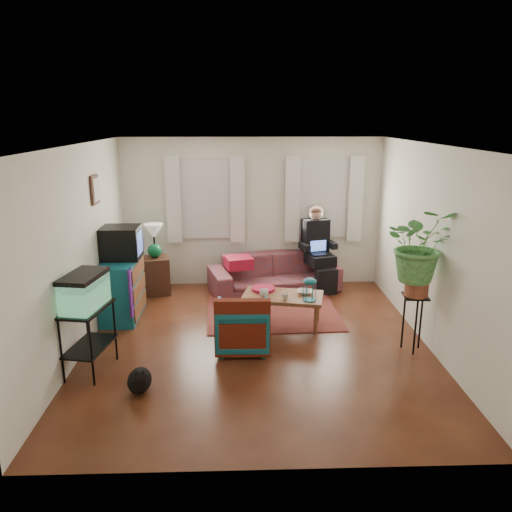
{
  "coord_description": "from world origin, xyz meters",
  "views": [
    {
      "loc": [
        -0.22,
        -6.13,
        2.93
      ],
      "look_at": [
        0.0,
        0.4,
        1.1
      ],
      "focal_mm": 35.0,
      "sensor_mm": 36.0,
      "label": 1
    }
  ],
  "objects_px": {
    "armchair": "(243,324)",
    "plant_stand": "(413,323)",
    "sofa": "(274,267)",
    "coffee_table": "(283,310)",
    "dresser": "(122,289)",
    "aquarium_stand": "(89,340)",
    "side_table": "(156,275)"
  },
  "relations": [
    {
      "from": "aquarium_stand",
      "to": "armchair",
      "type": "bearing_deg",
      "value": 26.38
    },
    {
      "from": "sofa",
      "to": "dresser",
      "type": "relative_size",
      "value": 2.21
    },
    {
      "from": "dresser",
      "to": "armchair",
      "type": "height_order",
      "value": "dresser"
    },
    {
      "from": "sofa",
      "to": "aquarium_stand",
      "type": "height_order",
      "value": "sofa"
    },
    {
      "from": "coffee_table",
      "to": "sofa",
      "type": "bearing_deg",
      "value": 102.72
    },
    {
      "from": "side_table",
      "to": "aquarium_stand",
      "type": "xyz_separation_m",
      "value": [
        -0.35,
        -2.7,
        0.08
      ]
    },
    {
      "from": "dresser",
      "to": "coffee_table",
      "type": "relative_size",
      "value": 0.88
    },
    {
      "from": "armchair",
      "to": "plant_stand",
      "type": "xyz_separation_m",
      "value": [
        2.19,
        -0.11,
        0.03
      ]
    },
    {
      "from": "sofa",
      "to": "plant_stand",
      "type": "relative_size",
      "value": 2.92
    },
    {
      "from": "armchair",
      "to": "plant_stand",
      "type": "bearing_deg",
      "value": 178.04
    },
    {
      "from": "sofa",
      "to": "coffee_table",
      "type": "relative_size",
      "value": 1.94
    },
    {
      "from": "sofa",
      "to": "plant_stand",
      "type": "height_order",
      "value": "sofa"
    },
    {
      "from": "armchair",
      "to": "sofa",
      "type": "bearing_deg",
      "value": -103.36
    },
    {
      "from": "sofa",
      "to": "aquarium_stand",
      "type": "distance_m",
      "value": 3.63
    },
    {
      "from": "sofa",
      "to": "coffee_table",
      "type": "height_order",
      "value": "sofa"
    },
    {
      "from": "side_table",
      "to": "coffee_table",
      "type": "xyz_separation_m",
      "value": [
        2.04,
        -1.44,
        -0.09
      ]
    },
    {
      "from": "armchair",
      "to": "coffee_table",
      "type": "bearing_deg",
      "value": -127.28
    },
    {
      "from": "aquarium_stand",
      "to": "side_table",
      "type": "bearing_deg",
      "value": 92.7
    },
    {
      "from": "sofa",
      "to": "plant_stand",
      "type": "bearing_deg",
      "value": -70.13
    },
    {
      "from": "side_table",
      "to": "dresser",
      "type": "distance_m",
      "value": 1.1
    },
    {
      "from": "armchair",
      "to": "plant_stand",
      "type": "height_order",
      "value": "plant_stand"
    },
    {
      "from": "coffee_table",
      "to": "armchair",
      "type": "bearing_deg",
      "value": -116.21
    },
    {
      "from": "aquarium_stand",
      "to": "plant_stand",
      "type": "height_order",
      "value": "aquarium_stand"
    },
    {
      "from": "dresser",
      "to": "aquarium_stand",
      "type": "relative_size",
      "value": 1.24
    },
    {
      "from": "coffee_table",
      "to": "plant_stand",
      "type": "height_order",
      "value": "plant_stand"
    },
    {
      "from": "sofa",
      "to": "dresser",
      "type": "xyz_separation_m",
      "value": [
        -2.36,
        -1.07,
        0.02
      ]
    },
    {
      "from": "aquarium_stand",
      "to": "plant_stand",
      "type": "relative_size",
      "value": 1.07
    },
    {
      "from": "dresser",
      "to": "sofa",
      "type": "bearing_deg",
      "value": 24.23
    },
    {
      "from": "sofa",
      "to": "dresser",
      "type": "height_order",
      "value": "dresser"
    },
    {
      "from": "aquarium_stand",
      "to": "plant_stand",
      "type": "xyz_separation_m",
      "value": [
        4.0,
        0.42,
        -0.03
      ]
    },
    {
      "from": "aquarium_stand",
      "to": "coffee_table",
      "type": "distance_m",
      "value": 2.71
    },
    {
      "from": "side_table",
      "to": "armchair",
      "type": "height_order",
      "value": "armchair"
    }
  ]
}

